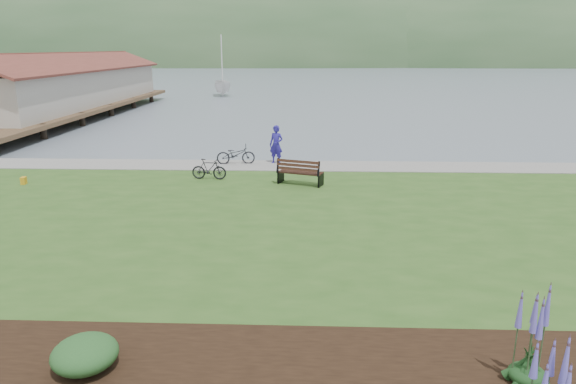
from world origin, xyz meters
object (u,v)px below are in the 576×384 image
at_px(bicycle_a, 236,154).
at_px(park_bench, 300,172).
at_px(sailboat, 223,96).
at_px(person, 276,141).

bearing_deg(bicycle_a, park_bench, -147.97).
bearing_deg(sailboat, person, -89.03).
xyz_separation_m(person, bicycle_a, (-1.93, -0.18, -0.61)).
height_order(bicycle_a, sailboat, sailboat).
xyz_separation_m(bicycle_a, sailboat, (-7.14, 40.36, -0.88)).
xyz_separation_m(park_bench, bicycle_a, (-3.11, 3.75, -0.08)).
xyz_separation_m(person, sailboat, (-9.07, 40.18, -1.49)).
relative_size(bicycle_a, sailboat, 0.08).
height_order(person, sailboat, sailboat).
xyz_separation_m(park_bench, person, (-1.18, 3.93, 0.53)).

